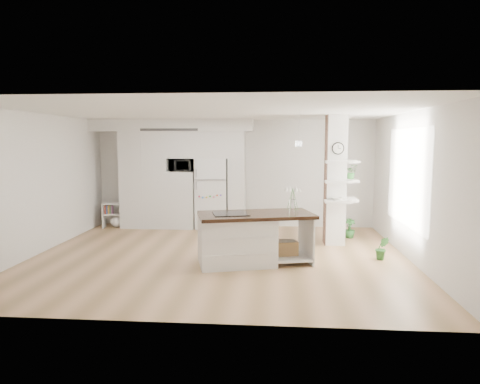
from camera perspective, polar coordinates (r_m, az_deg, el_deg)
The scene contains 14 objects.
floor at distance 8.18m, azimuth -2.75°, elevation -8.56°, with size 7.00×6.00×0.01m, color tan.
room at distance 7.90m, azimuth -2.83°, elevation 4.54°, with size 7.04×6.04×2.72m.
cabinet_wall at distance 10.80m, azimuth -8.63°, elevation 3.21°, with size 4.00×0.71×2.70m.
refrigerator at distance 10.70m, azimuth -3.73°, elevation -0.16°, with size 0.78×0.69×1.75m.
column at distance 9.09m, azimuth 13.18°, elevation 1.48°, with size 0.69×0.90×2.70m.
window at distance 8.51m, azimuth 21.40°, elevation 1.85°, with size 2.40×2.40×0.00m, color white.
pendant_light at distance 8.00m, azimuth 9.54°, elevation 6.38°, with size 0.12×0.12×0.10m, color white.
kitchen_island at distance 7.59m, azimuth 0.43°, elevation -6.11°, with size 2.17×1.43×1.47m.
bookshelf at distance 11.23m, azimuth -16.34°, elevation -3.17°, with size 0.57×0.37×0.62m.
floor_plant_a at distance 8.30m, azimuth 18.41°, elevation -7.12°, with size 0.24×0.19×0.43m, color #2C6D2B.
floor_plant_b at distance 9.96m, azimuth 14.40°, elevation -4.71°, with size 0.24×0.24×0.43m, color #2C6D2B.
microwave at distance 10.71m, azimuth -7.79°, elevation 3.54°, with size 0.54×0.37×0.30m, color #2D2D2D.
shelf_plant at distance 9.29m, azimuth 14.59°, elevation 2.62°, with size 0.27×0.23×0.30m, color #2C6D2B.
decor_bowl at distance 8.89m, azimuth 12.84°, elevation -0.90°, with size 0.22×0.22×0.05m, color white.
Camera 1 is at (1.02, -7.82, 2.16)m, focal length 32.00 mm.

